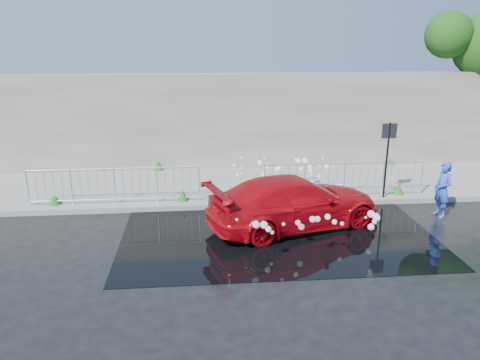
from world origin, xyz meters
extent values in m
plane|color=black|center=(0.00, 0.00, 0.00)|extent=(90.00, 90.00, 0.00)
cube|color=gray|center=(0.00, 5.00, 0.07)|extent=(30.00, 4.00, 0.15)
cube|color=gray|center=(0.00, 3.00, 0.08)|extent=(30.00, 0.25, 0.16)
cube|color=#645C54|center=(0.00, 7.20, 1.90)|extent=(30.00, 0.60, 3.50)
cube|color=black|center=(0.50, 1.00, 0.01)|extent=(8.00, 5.00, 0.01)
cylinder|color=black|center=(4.20, 3.10, 1.25)|extent=(0.06, 0.06, 2.50)
cube|color=black|center=(4.20, 3.10, 2.25)|extent=(0.45, 0.04, 0.45)
cylinder|color=#332114|center=(10.00, 8.20, 2.50)|extent=(0.36, 0.36, 5.00)
sphere|color=#10360D|center=(8.00, 7.40, 5.00)|extent=(1.76, 1.76, 1.76)
cylinder|color=silver|center=(-6.50, 3.35, 0.70)|extent=(0.05, 0.05, 1.10)
cylinder|color=silver|center=(-1.50, 3.35, 0.70)|extent=(0.05, 0.05, 1.10)
cylinder|color=silver|center=(-4.00, 3.35, 1.22)|extent=(5.00, 0.04, 0.04)
cylinder|color=silver|center=(-4.00, 3.35, 0.27)|extent=(5.00, 0.04, 0.04)
cylinder|color=silver|center=(0.50, 3.35, 0.70)|extent=(0.05, 0.05, 1.10)
cylinder|color=silver|center=(5.50, 3.35, 0.70)|extent=(0.05, 0.05, 1.10)
cylinder|color=silver|center=(3.00, 3.35, 1.22)|extent=(5.00, 0.04, 0.04)
cylinder|color=silver|center=(3.00, 3.35, 0.27)|extent=(5.00, 0.04, 0.04)
cone|color=#205717|center=(-5.80, 3.40, 0.30)|extent=(0.40, 0.40, 0.30)
cone|color=#205717|center=(-2.00, 3.40, 0.32)|extent=(0.36, 0.36, 0.33)
cone|color=#205717|center=(1.20, 3.40, 0.34)|extent=(0.44, 0.44, 0.39)
cone|color=#205717|center=(4.80, 3.40, 0.32)|extent=(0.38, 0.38, 0.34)
cone|color=#205717|center=(-3.00, 6.90, 0.33)|extent=(0.42, 0.42, 0.36)
cone|color=#205717|center=(6.00, 6.90, 0.27)|extent=(0.34, 0.34, 0.24)
sphere|color=white|center=(0.50, 4.41, 1.00)|extent=(0.18, 0.18, 0.18)
sphere|color=white|center=(1.76, 4.44, 1.04)|extent=(0.18, 0.18, 0.18)
sphere|color=white|center=(1.10, 4.01, 0.94)|extent=(0.12, 0.12, 0.12)
sphere|color=white|center=(2.69, 2.62, 0.31)|extent=(0.13, 0.13, 0.13)
sphere|color=white|center=(2.64, 2.95, 0.65)|extent=(0.13, 0.13, 0.13)
sphere|color=white|center=(0.77, 3.20, 0.54)|extent=(0.13, 0.13, 0.13)
sphere|color=white|center=(0.34, 2.53, 0.19)|extent=(0.06, 0.06, 0.06)
sphere|color=white|center=(2.29, 2.90, 0.58)|extent=(0.11, 0.11, 0.11)
sphere|color=white|center=(1.72, 4.62, 1.05)|extent=(0.09, 0.09, 0.09)
sphere|color=white|center=(0.53, 3.87, 0.76)|extent=(0.12, 0.12, 0.12)
sphere|color=white|center=(-0.18, 3.72, 0.84)|extent=(0.06, 0.06, 0.06)
sphere|color=white|center=(0.69, 4.68, 1.09)|extent=(0.08, 0.08, 0.08)
sphere|color=white|center=(1.05, 3.83, 0.73)|extent=(0.10, 0.10, 0.10)
sphere|color=white|center=(0.14, 3.36, 0.72)|extent=(0.10, 0.10, 0.10)
sphere|color=white|center=(1.13, 2.53, 0.43)|extent=(0.09, 0.09, 0.09)
sphere|color=white|center=(-0.10, 4.25, 0.89)|extent=(0.07, 0.07, 0.07)
sphere|color=white|center=(1.77, 3.99, 0.89)|extent=(0.14, 0.14, 0.14)
sphere|color=white|center=(0.68, 4.11, 0.92)|extent=(0.12, 0.12, 0.12)
sphere|color=white|center=(2.81, 3.07, 0.55)|extent=(0.17, 0.17, 0.17)
sphere|color=white|center=(1.03, 4.11, 0.88)|extent=(0.16, 0.16, 0.16)
sphere|color=white|center=(2.04, 4.75, 0.98)|extent=(0.14, 0.14, 0.14)
sphere|color=white|center=(1.67, 2.34, 0.24)|extent=(0.16, 0.16, 0.16)
sphere|color=white|center=(1.95, 4.24, 0.93)|extent=(0.08, 0.08, 0.08)
sphere|color=white|center=(0.59, 2.61, 0.47)|extent=(0.13, 0.13, 0.13)
sphere|color=white|center=(2.34, 2.29, 0.29)|extent=(0.10, 0.10, 0.10)
sphere|color=white|center=(2.61, 2.75, 0.49)|extent=(0.14, 0.14, 0.14)
sphere|color=white|center=(-0.15, 2.35, 0.22)|extent=(0.12, 0.12, 0.12)
sphere|color=white|center=(2.05, 3.87, 0.85)|extent=(0.14, 0.14, 0.14)
sphere|color=white|center=(2.25, 3.48, 0.79)|extent=(0.14, 0.14, 0.14)
sphere|color=white|center=(2.48, 4.27, 0.88)|extent=(0.09, 0.09, 0.09)
sphere|color=white|center=(1.19, 2.93, 0.35)|extent=(0.16, 0.16, 0.16)
sphere|color=white|center=(1.52, 2.90, 0.46)|extent=(0.06, 0.06, 0.06)
sphere|color=white|center=(0.16, 3.45, 0.58)|extent=(0.11, 0.11, 0.11)
sphere|color=white|center=(1.98, 4.26, 1.06)|extent=(0.17, 0.17, 0.17)
sphere|color=white|center=(1.89, 2.64, 0.41)|extent=(0.06, 0.06, 0.06)
sphere|color=white|center=(0.66, 2.91, 0.66)|extent=(0.15, 0.15, 0.15)
sphere|color=white|center=(-0.07, 4.76, 1.10)|extent=(0.08, 0.08, 0.08)
sphere|color=white|center=(1.01, 2.73, 0.33)|extent=(0.11, 0.11, 0.11)
sphere|color=white|center=(-0.31, 3.63, 0.83)|extent=(0.10, 0.10, 0.10)
sphere|color=white|center=(1.93, 3.21, 0.66)|extent=(0.16, 0.16, 0.16)
sphere|color=white|center=(2.65, 4.11, 0.91)|extent=(0.18, 0.18, 0.18)
sphere|color=white|center=(1.99, 3.49, 0.83)|extent=(0.08, 0.08, 0.08)
sphere|color=white|center=(-0.35, 4.27, 0.99)|extent=(0.11, 0.11, 0.11)
sphere|color=white|center=(2.11, 4.24, 0.90)|extent=(0.16, 0.16, 0.16)
sphere|color=white|center=(2.65, 4.65, 1.05)|extent=(0.07, 0.07, 0.07)
sphere|color=white|center=(-0.68, 0.53, 0.35)|extent=(0.08, 0.08, 0.08)
sphere|color=white|center=(2.02, 0.33, 0.50)|extent=(0.10, 0.10, 0.10)
sphere|color=white|center=(-0.19, -0.14, 0.75)|extent=(0.18, 0.18, 0.18)
sphere|color=white|center=(2.39, -0.55, 1.08)|extent=(0.17, 0.17, 0.17)
sphere|color=white|center=(0.83, 0.00, 0.70)|extent=(0.13, 0.13, 0.13)
sphere|color=white|center=(0.12, 0.02, 0.55)|extent=(0.14, 0.14, 0.14)
sphere|color=white|center=(2.80, 0.41, 0.35)|extent=(0.17, 0.17, 0.17)
sphere|color=white|center=(2.47, -0.66, 1.09)|extent=(0.10, 0.10, 0.10)
sphere|color=white|center=(0.23, 0.10, 0.43)|extent=(0.10, 0.10, 0.10)
sphere|color=white|center=(0.46, -0.15, 0.74)|extent=(0.09, 0.09, 0.09)
sphere|color=white|center=(1.35, -0.64, 1.09)|extent=(0.13, 0.13, 0.13)
sphere|color=white|center=(-0.11, -0.79, 1.01)|extent=(0.17, 0.17, 0.17)
sphere|color=white|center=(1.16, -0.50, 0.98)|extent=(0.14, 0.14, 0.14)
sphere|color=white|center=(0.96, 0.18, 0.51)|extent=(0.15, 0.15, 0.15)
sphere|color=white|center=(-0.66, -0.35, 0.97)|extent=(0.07, 0.07, 0.07)
sphere|color=white|center=(0.14, 0.37, 0.48)|extent=(0.17, 0.17, 0.17)
sphere|color=white|center=(1.50, -0.70, 0.98)|extent=(0.12, 0.12, 0.12)
sphere|color=white|center=(-0.42, 0.46, 0.41)|extent=(0.13, 0.13, 0.13)
sphere|color=white|center=(-0.74, 0.36, 0.51)|extent=(0.12, 0.12, 0.12)
sphere|color=white|center=(2.74, -0.11, 0.79)|extent=(0.13, 0.13, 0.13)
sphere|color=white|center=(2.28, -0.53, 0.99)|extent=(0.06, 0.06, 0.06)
sphere|color=white|center=(1.00, -0.69, 1.06)|extent=(0.15, 0.15, 0.15)
sphere|color=white|center=(-0.19, 0.27, 0.63)|extent=(0.17, 0.17, 0.17)
sphere|color=white|center=(2.70, -0.03, 0.67)|extent=(0.12, 0.12, 0.12)
sphere|color=white|center=(2.71, -0.06, 0.81)|extent=(0.17, 0.17, 0.17)
imported|color=#A3060E|center=(1.05, 1.44, 0.69)|extent=(5.14, 3.30, 1.39)
imported|color=blue|center=(5.36, 1.80, 0.80)|extent=(0.48, 0.64, 1.59)
camera|label=1|loc=(-1.49, -10.16, 4.95)|focal=35.00mm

